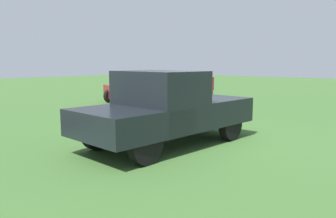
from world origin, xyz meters
The scene contains 4 objects.
ground_plane centered at (0.00, 0.00, 0.00)m, with size 80.00×80.00×0.00m, color #3D662D.
pickup_truck centered at (-0.95, 0.23, 0.96)m, with size 4.79×2.25×1.84m.
sedan_near centered at (4.02, 6.59, 0.69)m, with size 3.51×5.00×1.49m.
person_bystander centered at (5.85, 3.46, 0.92)m, with size 0.35×0.35×1.64m.
Camera 1 is at (-6.98, -5.13, 2.03)m, focal length 35.70 mm.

